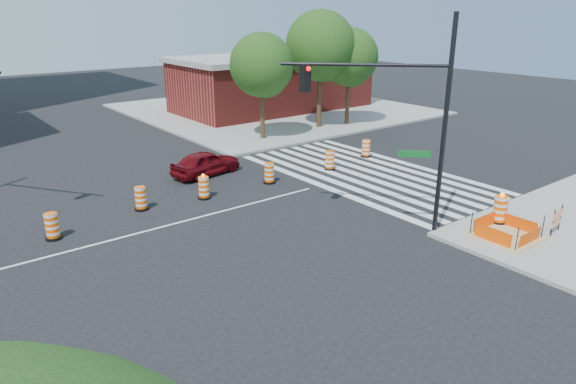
{
  "coord_description": "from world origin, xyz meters",
  "views": [
    {
      "loc": [
        -8.1,
        -17.84,
        8.07
      ],
      "look_at": [
        3.48,
        -2.9,
        1.4
      ],
      "focal_mm": 32.0,
      "sensor_mm": 36.0,
      "label": 1
    }
  ],
  "objects": [
    {
      "name": "median_drum_4",
      "position": [
        2.36,
        1.89,
        0.49
      ],
      "size": [
        0.6,
        0.6,
        1.18
      ],
      "color": "black",
      "rests_on": "ground"
    },
    {
      "name": "median_drum_6",
      "position": [
        9.94,
        1.76,
        0.48
      ],
      "size": [
        0.6,
        0.6,
        1.02
      ],
      "color": "black",
      "rests_on": "ground"
    },
    {
      "name": "barricade",
      "position": [
        10.78,
        -9.96,
        0.72
      ],
      "size": [
        0.89,
        0.15,
        1.04
      ],
      "rotation": [
        0.0,
        0.0,
        0.13
      ],
      "color": "#FF5705",
      "rests_on": "ground"
    },
    {
      "name": "tree_north_e",
      "position": [
        18.54,
        9.37,
        4.75
      ],
      "size": [
        4.16,
        4.16,
        7.07
      ],
      "color": "#382314",
      "rests_on": "ground"
    },
    {
      "name": "tree_north_c",
      "position": [
        10.99,
        9.5,
        4.63
      ],
      "size": [
        4.06,
        4.06,
        6.9
      ],
      "color": "#382314",
      "rests_on": "ground"
    },
    {
      "name": "lane_centerline",
      "position": [
        0.0,
        0.0,
        0.01
      ],
      "size": [
        14.0,
        0.12,
        0.01
      ],
      "primitive_type": "cube",
      "color": "silver",
      "rests_on": "ground"
    },
    {
      "name": "excavation_pit",
      "position": [
        9.0,
        -9.0,
        0.22
      ],
      "size": [
        2.2,
        2.2,
        0.9
      ],
      "color": "tan",
      "rests_on": "ground"
    },
    {
      "name": "red_coupe",
      "position": [
        4.2,
        5.0,
        0.65
      ],
      "size": [
        4.02,
        2.2,
        1.29
      ],
      "primitive_type": "imported",
      "rotation": [
        0.0,
        0.0,
        1.76
      ],
      "color": "#5E080D",
      "rests_on": "ground"
    },
    {
      "name": "brick_storefront",
      "position": [
        18.0,
        18.0,
        2.32
      ],
      "size": [
        16.5,
        8.5,
        4.6
      ],
      "color": "maroon",
      "rests_on": "ground"
    },
    {
      "name": "ground",
      "position": [
        0.0,
        0.0,
        0.0
      ],
      "size": [
        120.0,
        120.0,
        0.0
      ],
      "primitive_type": "plane",
      "color": "black",
      "rests_on": "ground"
    },
    {
      "name": "median_drum_7",
      "position": [
        13.31,
        2.34,
        0.48
      ],
      "size": [
        0.6,
        0.6,
        1.02
      ],
      "color": "black",
      "rests_on": "ground"
    },
    {
      "name": "sidewalk_ne",
      "position": [
        18.0,
        18.0,
        0.07
      ],
      "size": [
        22.0,
        22.0,
        0.15
      ],
      "primitive_type": "cube",
      "color": "gray",
      "rests_on": "ground"
    },
    {
      "name": "median_drum_3",
      "position": [
        -0.47,
        2.3,
        0.48
      ],
      "size": [
        0.6,
        0.6,
        1.02
      ],
      "color": "black",
      "rests_on": "ground"
    },
    {
      "name": "tree_north_d",
      "position": [
        16.28,
        9.93,
        5.54
      ],
      "size": [
        4.86,
        4.86,
        8.26
      ],
      "color": "#382314",
      "rests_on": "ground"
    },
    {
      "name": "crosswalk_east",
      "position": [
        10.95,
        0.0,
        0.01
      ],
      "size": [
        6.75,
        13.5,
        0.01
      ],
      "color": "silver",
      "rests_on": "ground"
    },
    {
      "name": "median_drum_2",
      "position": [
        -4.28,
        1.45,
        0.48
      ],
      "size": [
        0.6,
        0.6,
        1.02
      ],
      "color": "black",
      "rests_on": "ground"
    },
    {
      "name": "signal_pole_se",
      "position": [
        6.29,
        -5.78,
        4.86
      ],
      "size": [
        4.28,
        4.39,
        7.92
      ],
      "rotation": [
        0.0,
        0.0,
        2.34
      ],
      "color": "black",
      "rests_on": "ground"
    },
    {
      "name": "pit_drum",
      "position": [
        9.97,
        -8.14,
        0.68
      ],
      "size": [
        0.66,
        0.66,
        1.29
      ],
      "color": "black",
      "rests_on": "ground"
    },
    {
      "name": "median_drum_5",
      "position": [
        6.01,
        1.88,
        0.48
      ],
      "size": [
        0.6,
        0.6,
        1.02
      ],
      "color": "black",
      "rests_on": "ground"
    }
  ]
}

